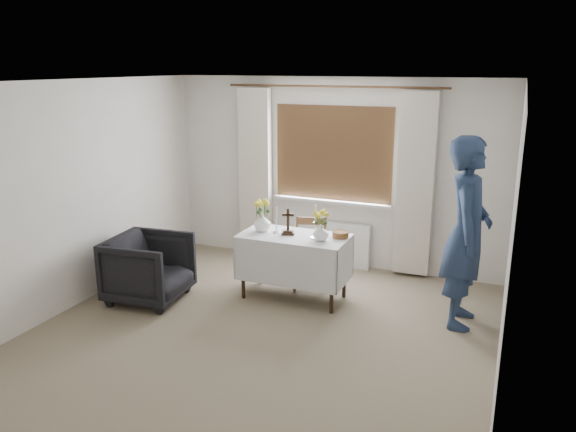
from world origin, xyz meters
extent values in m
plane|color=gray|center=(0.00, 0.00, 0.00)|extent=(5.00, 5.00, 0.00)
cube|color=white|center=(-0.03, 1.18, 0.38)|extent=(1.24, 0.64, 0.76)
imported|color=black|center=(-1.55, 0.49, 0.38)|extent=(0.92, 0.89, 0.77)
imported|color=navy|center=(1.84, 1.24, 0.99)|extent=(0.49, 0.74, 1.98)
cube|color=white|center=(0.00, 2.42, 0.30)|extent=(1.10, 0.10, 0.60)
imported|color=white|center=(-0.44, 1.21, 0.87)|extent=(0.25, 0.25, 0.21)
imported|color=white|center=(0.31, 1.12, 0.85)|extent=(0.22, 0.22, 0.18)
cylinder|color=brown|center=(0.48, 1.31, 0.80)|extent=(0.23, 0.23, 0.07)
camera|label=1|loc=(2.23, -4.50, 2.66)|focal=35.00mm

